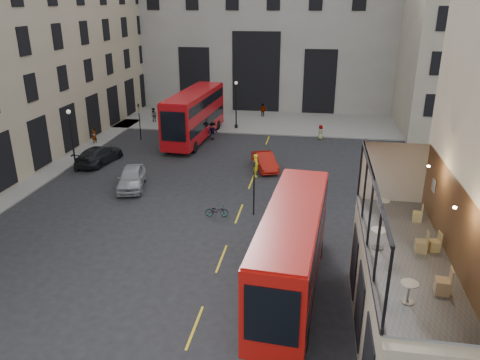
% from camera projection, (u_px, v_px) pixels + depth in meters
% --- Properties ---
extents(ground, '(140.00, 140.00, 0.00)m').
position_uv_depth(ground, '(239.00, 332.00, 20.49)').
color(ground, black).
rests_on(ground, ground).
extents(host_frontage, '(3.00, 11.00, 4.50)m').
position_uv_depth(host_frontage, '(399.00, 304.00, 18.69)').
color(host_frontage, tan).
rests_on(host_frontage, ground).
extents(cafe_floor, '(3.00, 10.00, 0.10)m').
position_uv_depth(cafe_floor, '(407.00, 254.00, 17.86)').
color(cafe_floor, slate).
rests_on(cafe_floor, host_frontage).
extents(gateway, '(35.00, 10.60, 18.00)m').
position_uv_depth(gateway, '(261.00, 34.00, 62.02)').
color(gateway, '#9A978F').
rests_on(gateway, ground).
extents(pavement_far, '(40.00, 12.00, 0.12)m').
position_uv_depth(pavement_far, '(242.00, 120.00, 56.34)').
color(pavement_far, slate).
rests_on(pavement_far, ground).
extents(traffic_light_near, '(0.16, 0.20, 3.80)m').
position_uv_depth(traffic_light_near, '(254.00, 181.00, 30.81)').
color(traffic_light_near, black).
rests_on(traffic_light_near, ground).
extents(traffic_light_far, '(0.16, 0.20, 3.80)m').
position_uv_depth(traffic_light_far, '(139.00, 117.00, 47.65)').
color(traffic_light_far, black).
rests_on(traffic_light_far, ground).
extents(street_lamp_a, '(0.36, 0.36, 5.33)m').
position_uv_depth(street_lamp_a, '(73.00, 144.00, 38.77)').
color(street_lamp_a, black).
rests_on(street_lamp_a, ground).
extents(street_lamp_b, '(0.36, 0.36, 5.33)m').
position_uv_depth(street_lamp_b, '(236.00, 108.00, 51.82)').
color(street_lamp_b, black).
rests_on(street_lamp_b, ground).
extents(bus_near, '(3.37, 11.40, 4.49)m').
position_uv_depth(bus_near, '(292.00, 247.00, 22.48)').
color(bus_near, '#B1110C').
rests_on(bus_near, ground).
extents(bus_far, '(3.55, 12.63, 4.99)m').
position_uv_depth(bus_far, '(195.00, 113.00, 47.73)').
color(bus_far, '#A30B0F').
rests_on(bus_far, ground).
extents(car_a, '(3.02, 5.06, 1.61)m').
position_uv_depth(car_a, '(131.00, 178.00, 35.94)').
color(car_a, gray).
rests_on(car_a, ground).
extents(car_b, '(2.90, 4.47, 1.39)m').
position_uv_depth(car_b, '(265.00, 161.00, 39.97)').
color(car_b, '#A7130A').
rests_on(car_b, ground).
extents(car_c, '(2.96, 5.55, 1.53)m').
position_uv_depth(car_c, '(99.00, 155.00, 41.41)').
color(car_c, black).
rests_on(car_c, ground).
extents(bicycle, '(1.59, 0.70, 0.81)m').
position_uv_depth(bicycle, '(217.00, 211.00, 31.31)').
color(bicycle, gray).
rests_on(bicycle, ground).
extents(cyclist, '(0.60, 0.78, 1.91)m').
position_uv_depth(cyclist, '(256.00, 165.00, 38.22)').
color(cyclist, yellow).
rests_on(cyclist, ground).
extents(pedestrian_a, '(1.04, 0.91, 1.81)m').
position_uv_depth(pedestrian_a, '(154.00, 116.00, 54.77)').
color(pedestrian_a, gray).
rests_on(pedestrian_a, ground).
extents(pedestrian_b, '(1.31, 1.35, 1.85)m').
position_uv_depth(pedestrian_b, '(213.00, 131.00, 48.29)').
color(pedestrian_b, gray).
rests_on(pedestrian_b, ground).
extents(pedestrian_c, '(1.03, 0.50, 1.70)m').
position_uv_depth(pedestrian_c, '(263.00, 111.00, 57.55)').
color(pedestrian_c, gray).
rests_on(pedestrian_c, ground).
extents(pedestrian_d, '(0.84, 0.89, 1.53)m').
position_uv_depth(pedestrian_d, '(321.00, 132.00, 48.51)').
color(pedestrian_d, gray).
rests_on(pedestrian_d, ground).
extents(pedestrian_e, '(0.59, 0.74, 1.76)m').
position_uv_depth(pedestrian_e, '(94.00, 136.00, 46.71)').
color(pedestrian_e, gray).
rests_on(pedestrian_e, ground).
extents(cafe_table_near, '(0.57, 0.57, 0.71)m').
position_uv_depth(cafe_table_near, '(409.00, 289.00, 14.76)').
color(cafe_table_near, beige).
rests_on(cafe_table_near, cafe_floor).
extents(cafe_table_mid, '(0.63, 0.63, 0.79)m').
position_uv_depth(cafe_table_mid, '(379.00, 236.00, 18.00)').
color(cafe_table_mid, silver).
rests_on(cafe_table_mid, cafe_floor).
extents(cafe_table_far, '(0.54, 0.54, 0.68)m').
position_uv_depth(cafe_table_far, '(383.00, 205.00, 20.88)').
color(cafe_table_far, beige).
rests_on(cafe_table_far, cafe_floor).
extents(cafe_chair_a, '(0.50, 0.50, 0.95)m').
position_uv_depth(cafe_chair_a, '(443.00, 286.00, 15.28)').
color(cafe_chair_a, tan).
rests_on(cafe_chair_a, cafe_floor).
extents(cafe_chair_b, '(0.44, 0.44, 0.79)m').
position_uv_depth(cafe_chair_b, '(434.00, 245.00, 17.91)').
color(cafe_chair_b, '#DAC37E').
rests_on(cafe_chair_b, cafe_floor).
extents(cafe_chair_c, '(0.47, 0.47, 0.87)m').
position_uv_depth(cafe_chair_c, '(421.00, 246.00, 17.81)').
color(cafe_chair_c, tan).
rests_on(cafe_chair_c, cafe_floor).
extents(cafe_chair_d, '(0.44, 0.44, 0.78)m').
position_uv_depth(cafe_chair_d, '(417.00, 216.00, 20.32)').
color(cafe_chair_d, '#D7C27C').
rests_on(cafe_chair_d, cafe_floor).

